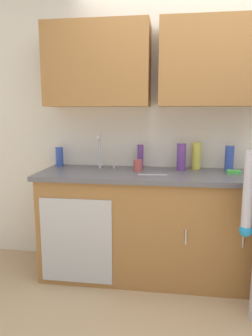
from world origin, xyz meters
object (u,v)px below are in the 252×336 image
Objects in this scene: bottle_soap at (196,156)px; knife_on_counter at (153,175)px; bottle_water_short at (60,157)px; bottle_water_tall at (181,157)px; sink at (101,173)px; sponge at (233,172)px; cup_by_sink at (138,165)px; bottle_cleaner_spray at (229,159)px; bottle_dish_liquid at (140,156)px.

bottle_soap is 0.51m from knife_on_counter.
bottle_water_tall reaches higher than bottle_water_short.
sink is 1.14m from sponge.
bottle_water_tall is at bearing 10.95° from sink.
bottle_water_tall is 0.37m from knife_on_counter.
bottle_cleaner_spray is at bearing 9.38° from cup_by_sink.
sink is 2.27× the size of bottle_cleaner_spray.
bottle_soap is 2.37× the size of cup_by_sink.
cup_by_sink is (-0.79, -0.13, -0.06)m from bottle_cleaner_spray.
sponge is at bearing -31.92° from bottle_soap.
bottle_dish_liquid is 0.90× the size of knife_on_counter.
bottle_water_tall is at bearing -138.18° from knife_on_counter.
bottle_cleaner_spray is at bearing 96.78° from sponge.
bottle_water_short is (-0.45, 0.20, 0.11)m from sink.
bottle_water_tall is 0.42m from bottle_cleaner_spray.
bottle_soap is at bearing 19.68° from cup_by_sink.
bottle_soap reaches higher than bottle_water_tall.
sponge is (1.58, -0.17, -0.08)m from bottle_water_short.
cup_by_sink is (-0.00, -0.18, -0.06)m from bottle_dish_liquid.
bottle_water_short is 0.76× the size of bottle_water_tall.
bottle_water_short is at bearing 167.43° from cup_by_sink.
sink is 2.32× the size of bottle_dish_liquid.
bottle_soap is 1.02× the size of bottle_water_tall.
sink is 2.06× the size of bottle_soap.
sponge is (1.13, 0.03, 0.03)m from sink.
bottle_water_tall reaches higher than cup_by_sink.
bottle_dish_liquid is at bearing 176.54° from bottle_cleaner_spray.
bottle_cleaner_spray is at bearing -3.46° from bottle_dish_liquid.
bottle_water_short is (-0.78, -0.01, -0.02)m from bottle_dish_liquid.
bottle_cleaner_spray is 0.81m from cup_by_sink.
bottle_cleaner_spray is at bearing 3.66° from bottle_water_tall.
bottle_cleaner_spray is 0.16m from sponge.
cup_by_sink reaches higher than sponge.
knife_on_counter is at bearing -14.32° from sink.
sponge is at bearing -12.63° from bottle_dish_liquid.
sink is 0.48m from knife_on_counter.
bottle_cleaner_spray is at bearing 8.26° from sink.
bottle_water_short is 0.76× the size of knife_on_counter.
bottle_water_short is at bearing 176.61° from bottle_water_tall.
bottle_cleaner_spray reaches higher than bottle_water_short.
sink is 0.50m from bottle_water_short.
bottle_soap reaches higher than bottle_water_short.
bottle_cleaner_spray is (0.42, 0.03, -0.01)m from bottle_water_tall.
sink reaches higher than bottle_soap.
bottle_water_tall is (-0.14, -0.08, -0.00)m from bottle_soap.
cup_by_sink is (-0.38, -0.10, -0.07)m from bottle_water_tall.
bottle_dish_liquid is 0.79m from bottle_cleaner_spray.
bottle_soap is at bearing 169.46° from bottle_cleaner_spray.
bottle_dish_liquid reaches higher than sponge.
sink is at bearing -147.52° from bottle_dish_liquid.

